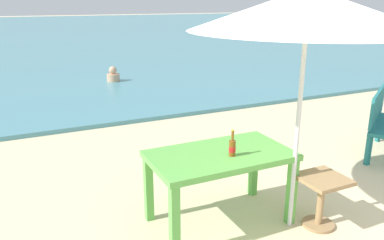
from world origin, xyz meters
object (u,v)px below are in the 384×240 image
Objects in this scene: picnic_table_green at (220,163)px; swimmer_person at (113,75)px; side_table_wood at (321,194)px; patio_umbrella at (308,10)px; bench_teal_center at (382,119)px; beer_bottle_amber at (232,147)px.

swimmer_person is (0.75, 7.20, -0.41)m from picnic_table_green.
side_table_wood is (0.87, -0.51, -0.30)m from picnic_table_green.
patio_umbrella is 3.08m from bench_teal_center.
patio_umbrella is 5.61× the size of swimmer_person.
patio_umbrella is 1.91× the size of bench_teal_center.
beer_bottle_amber is 0.12× the size of patio_umbrella.
beer_bottle_amber is 1.03m from side_table_wood.
side_table_wood is at bearing -152.93° from bench_teal_center.
picnic_table_green is 0.61× the size of patio_umbrella.
swimmer_person is (0.14, 7.58, -1.88)m from patio_umbrella.
picnic_table_green is at bearing -168.81° from bench_teal_center.
beer_bottle_amber reaches higher than bench_teal_center.
patio_umbrella is at bearing 153.53° from side_table_wood.
beer_bottle_amber reaches higher than swimmer_person.
swimmer_person is at bearing 84.08° from picnic_table_green.
bench_teal_center reaches higher than side_table_wood.
bench_teal_center is (3.00, 0.72, -0.31)m from beer_bottle_amber.
beer_bottle_amber is 3.10m from bench_teal_center.
picnic_table_green is at bearing 149.39° from side_table_wood.
patio_umbrella reaches higher than side_table_wood.
picnic_table_green is 1.05m from side_table_wood.
patio_umbrella reaches higher than swimmer_person.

